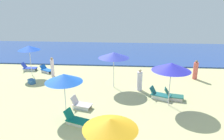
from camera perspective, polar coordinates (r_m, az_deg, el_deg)
ocean at (r=27.53m, az=3.95°, el=4.67°), size 60.00×12.15×0.12m
umbrella_0 at (r=13.42m, az=15.22°, el=0.83°), size 2.34×2.34×2.74m
lounge_chair_0_0 at (r=15.03m, az=15.64°, el=-6.44°), size 1.34×0.84×0.74m
lounge_chair_0_1 at (r=14.94m, az=12.24°, el=-6.26°), size 1.48×1.11×0.75m
umbrella_2 at (r=19.79m, az=-20.83°, el=5.39°), size 1.85×1.85×2.62m
lounge_chair_2_0 at (r=20.72m, az=-16.73°, el=0.07°), size 1.39×1.14×0.61m
lounge_chair_2_1 at (r=21.78m, az=-20.85°, el=0.56°), size 1.37×0.70×0.74m
umbrella_3 at (r=12.35m, az=-12.46°, el=-2.02°), size 2.10×2.10×2.41m
lounge_chair_3_0 at (r=13.54m, az=-8.18°, el=-8.79°), size 1.34×0.90×0.72m
lounge_chair_3_1 at (r=12.00m, az=-9.47°, el=-12.57°), size 1.39×1.00×0.74m
umbrella_4 at (r=15.82m, az=0.47°, el=3.91°), size 2.26×2.26×2.69m
umbrella_5 at (r=7.62m, az=-0.44°, el=-13.88°), size 1.93×1.93×2.46m
beachgoer_0 at (r=19.28m, az=20.93°, el=-0.10°), size 0.50×0.50×1.61m
beachgoer_4 at (r=19.30m, az=-15.28°, el=0.67°), size 0.36×0.36×1.68m
beachgoer_5 at (r=15.88m, az=7.23°, el=-2.75°), size 0.45×0.45×1.60m
cooler_box_0 at (r=18.28m, az=-20.23°, el=-2.83°), size 0.65×0.63×0.36m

